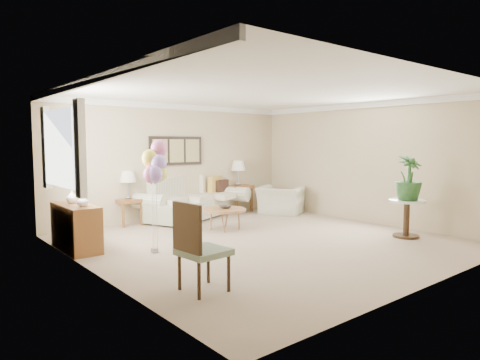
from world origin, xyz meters
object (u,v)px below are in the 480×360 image
at_px(coffee_table, 225,210).
at_px(balloon_cluster, 155,166).
at_px(sofa, 190,201).
at_px(armchair, 281,200).
at_px(accent_chair, 198,246).

distance_m(coffee_table, balloon_cluster, 2.28).
bearing_deg(sofa, armchair, -24.00).
relative_size(armchair, balloon_cluster, 0.57).
bearing_deg(accent_chair, armchair, 35.86).
bearing_deg(sofa, balloon_cluster, -132.08).
relative_size(accent_chair, balloon_cluster, 0.59).
xyz_separation_m(sofa, armchair, (2.03, -0.90, -0.05)).
bearing_deg(balloon_cluster, coffee_table, 21.36).
relative_size(coffee_table, balloon_cluster, 0.47).
bearing_deg(accent_chair, coffee_table, 47.90).
relative_size(sofa, accent_chair, 2.82).
bearing_deg(coffee_table, accent_chair, -132.10).
bearing_deg(sofa, accent_chair, -121.46).
distance_m(sofa, coffee_table, 1.61).
distance_m(coffee_table, accent_chair, 3.58).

